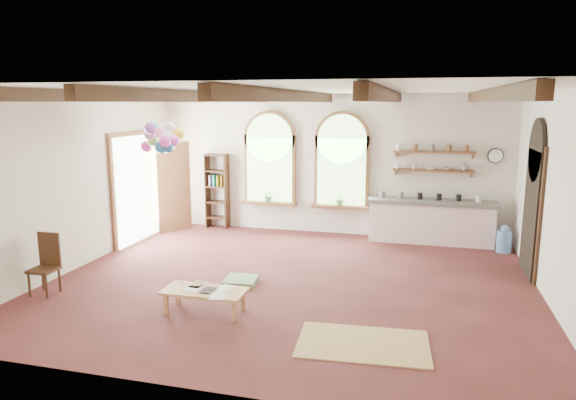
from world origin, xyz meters
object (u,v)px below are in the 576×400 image
(coffee_table, at_px, (205,292))
(side_chair, at_px, (45,277))
(balloon_cluster, at_px, (161,138))
(kitchen_counter, at_px, (431,221))

(coffee_table, distance_m, side_chair, 2.76)
(coffee_table, distance_m, balloon_cluster, 3.65)
(coffee_table, xyz_separation_m, balloon_cluster, (-1.88, 2.39, 2.03))
(coffee_table, bearing_deg, side_chair, 178.99)
(kitchen_counter, xyz_separation_m, coffee_table, (-3.19, -4.77, -0.17))
(coffee_table, height_order, balloon_cluster, balloon_cluster)
(kitchen_counter, bearing_deg, coffee_table, -123.78)
(balloon_cluster, bearing_deg, side_chair, -110.66)
(kitchen_counter, relative_size, side_chair, 2.77)
(kitchen_counter, height_order, coffee_table, kitchen_counter)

